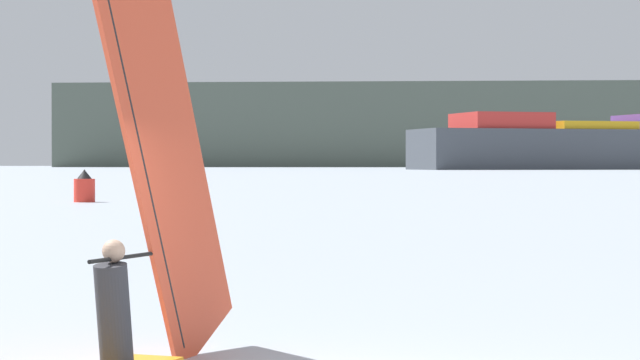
# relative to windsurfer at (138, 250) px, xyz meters

# --- Properties ---
(windsurfer) EXTENTS (2.40, 3.81, 4.47)m
(windsurfer) POSITION_rel_windsurfer_xyz_m (0.00, 0.00, 0.00)
(windsurfer) COLOR orange
(windsurfer) RESTS_ON ground_plane
(channel_buoy) EXTENTS (1.11, 1.11, 1.73)m
(channel_buoy) POSITION_rel_windsurfer_xyz_m (-1.12, 57.82, -0.45)
(channel_buoy) COLOR red
(channel_buoy) RESTS_ON ground_plane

